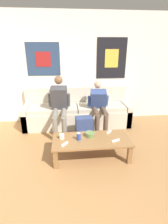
# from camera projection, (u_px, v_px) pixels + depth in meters

# --- Properties ---
(ground_plane) EXTENTS (18.00, 18.00, 0.00)m
(ground_plane) POSITION_uv_depth(u_px,v_px,m) (87.00, 217.00, 1.97)
(ground_plane) COLOR #9E7042
(wall_back) EXTENTS (10.00, 0.07, 2.55)m
(wall_back) POSITION_uv_depth(u_px,v_px,m) (73.00, 69.00, 4.20)
(wall_back) COLOR white
(wall_back) RESTS_ON ground_plane
(couch) EXTENTS (2.47, 0.74, 0.86)m
(couch) POSITION_uv_depth(u_px,v_px,m) (77.00, 113.00, 4.22)
(couch) COLOR beige
(couch) RESTS_ON ground_plane
(coffee_table) EXTENTS (1.30, 0.59, 0.34)m
(coffee_table) POSITION_uv_depth(u_px,v_px,m) (91.00, 142.00, 2.94)
(coffee_table) COLOR olive
(coffee_table) RESTS_ON ground_plane
(person_seated_adult) EXTENTS (0.47, 0.89, 1.21)m
(person_seated_adult) POSITION_uv_depth(u_px,v_px,m) (59.00, 104.00, 3.69)
(person_seated_adult) COLOR gray
(person_seated_adult) RESTS_ON ground_plane
(person_seated_teen) EXTENTS (0.47, 0.82, 1.09)m
(person_seated_teen) POSITION_uv_depth(u_px,v_px,m) (99.00, 106.00, 3.79)
(person_seated_teen) COLOR brown
(person_seated_teen) RESTS_ON ground_plane
(backpack) EXTENTS (0.35, 0.25, 0.48)m
(backpack) POSITION_uv_depth(u_px,v_px,m) (84.00, 129.00, 3.55)
(backpack) COLOR navy
(backpack) RESTS_ON ground_plane
(ceramic_bowl) EXTENTS (0.16, 0.16, 0.08)m
(ceramic_bowl) POSITION_uv_depth(u_px,v_px,m) (90.00, 134.00, 3.00)
(ceramic_bowl) COLOR #607F47
(ceramic_bowl) RESTS_ON coffee_table
(pillar_candle) EXTENTS (0.09, 0.09, 0.09)m
(pillar_candle) POSITION_uv_depth(u_px,v_px,m) (62.00, 136.00, 2.93)
(pillar_candle) COLOR silver
(pillar_candle) RESTS_ON coffee_table
(drink_can_blue) EXTENTS (0.07, 0.07, 0.12)m
(drink_can_blue) POSITION_uv_depth(u_px,v_px,m) (79.00, 137.00, 2.88)
(drink_can_blue) COLOR #28479E
(drink_can_blue) RESTS_ON coffee_table
(game_controller_near_left) EXTENTS (0.15, 0.09, 0.03)m
(game_controller_near_left) POSITION_uv_depth(u_px,v_px,m) (116.00, 141.00, 2.86)
(game_controller_near_left) COLOR white
(game_controller_near_left) RESTS_ON coffee_table
(game_controller_near_right) EXTENTS (0.12, 0.13, 0.03)m
(game_controller_near_right) POSITION_uv_depth(u_px,v_px,m) (109.00, 132.00, 3.14)
(game_controller_near_right) COLOR white
(game_controller_near_right) RESTS_ON coffee_table
(game_controller_far_center) EXTENTS (0.12, 0.13, 0.03)m
(game_controller_far_center) POSITION_uv_depth(u_px,v_px,m) (65.00, 144.00, 2.75)
(game_controller_far_center) COLOR white
(game_controller_far_center) RESTS_ON coffee_table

